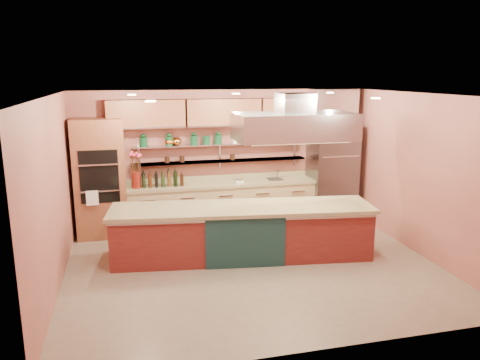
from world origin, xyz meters
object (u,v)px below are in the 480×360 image
object	(u,v)px
refrigerator	(332,172)
island	(242,232)
flower_vase	(136,180)
copper_kettle	(176,141)
kitchen_scale	(239,180)
green_canister	(206,140)

from	to	relation	value
refrigerator	island	distance (m)	3.01
island	flower_vase	xyz separation A→B (m)	(-1.71, 1.70, 0.64)
refrigerator	flower_vase	distance (m)	4.13
refrigerator	copper_kettle	bearing A→B (deg)	176.01
island	flower_vase	distance (m)	2.49
flower_vase	kitchen_scale	world-z (taller)	flower_vase
island	flower_vase	world-z (taller)	flower_vase
refrigerator	green_canister	world-z (taller)	refrigerator
copper_kettle	green_canister	distance (m)	0.61
refrigerator	green_canister	distance (m)	2.80
flower_vase	copper_kettle	bearing A→B (deg)	14.90
island	green_canister	xyz separation A→B (m)	(-0.28, 1.92, 1.35)
island	copper_kettle	world-z (taller)	copper_kettle
flower_vase	copper_kettle	world-z (taller)	copper_kettle
flower_vase	green_canister	bearing A→B (deg)	8.72
island	kitchen_scale	distance (m)	1.81
refrigerator	flower_vase	size ratio (longest dim) A/B	6.51
copper_kettle	island	bearing A→B (deg)	-65.24
refrigerator	flower_vase	xyz separation A→B (m)	(-4.13, 0.01, 0.04)
kitchen_scale	copper_kettle	xyz separation A→B (m)	(-1.24, 0.22, 0.82)
green_canister	copper_kettle	bearing A→B (deg)	180.00
refrigerator	copper_kettle	distance (m)	3.39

